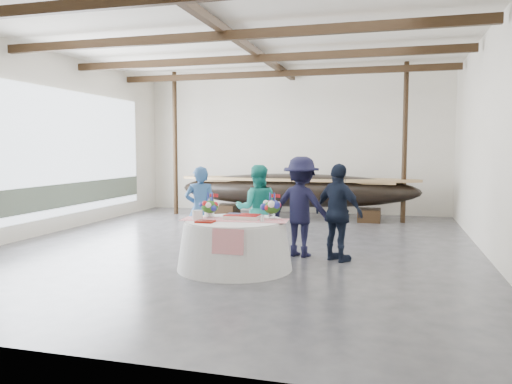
# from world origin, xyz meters

# --- Properties ---
(floor) EXTENTS (10.00, 12.00, 0.01)m
(floor) POSITION_xyz_m (0.00, 0.00, 0.00)
(floor) COLOR #3D3D42
(floor) RESTS_ON ground
(wall_back) EXTENTS (10.00, 0.02, 4.50)m
(wall_back) POSITION_xyz_m (0.00, 6.00, 2.25)
(wall_back) COLOR silver
(wall_back) RESTS_ON ground
(wall_front) EXTENTS (10.00, 0.02, 4.50)m
(wall_front) POSITION_xyz_m (0.00, -6.00, 2.25)
(wall_front) COLOR silver
(wall_front) RESTS_ON ground
(wall_left) EXTENTS (0.02, 12.00, 4.50)m
(wall_left) POSITION_xyz_m (-5.00, 0.00, 2.25)
(wall_left) COLOR silver
(wall_left) RESTS_ON ground
(wall_right) EXTENTS (0.02, 12.00, 4.50)m
(wall_right) POSITION_xyz_m (5.00, 0.00, 2.25)
(wall_right) COLOR silver
(wall_right) RESTS_ON ground
(ceiling) EXTENTS (10.00, 12.00, 0.01)m
(ceiling) POSITION_xyz_m (0.00, 0.00, 4.50)
(ceiling) COLOR white
(ceiling) RESTS_ON wall_back
(pavilion_structure) EXTENTS (9.80, 11.76, 4.50)m
(pavilion_structure) POSITION_xyz_m (0.00, 0.77, 4.00)
(pavilion_structure) COLOR black
(pavilion_structure) RESTS_ON ground
(open_bay) EXTENTS (0.03, 7.00, 3.20)m
(open_bay) POSITION_xyz_m (-4.95, 1.00, 1.83)
(open_bay) COLOR silver
(open_bay) RESTS_ON ground
(longboat_display) EXTENTS (7.23, 1.45, 1.36)m
(longboat_display) POSITION_xyz_m (0.40, 4.42, 0.87)
(longboat_display) COLOR black
(longboat_display) RESTS_ON ground
(banquet_table) EXTENTS (2.02, 2.02, 0.86)m
(banquet_table) POSITION_xyz_m (0.56, -2.03, 0.43)
(banquet_table) COLOR silver
(banquet_table) RESTS_ON ground
(tabletop_items) EXTENTS (1.91, 1.01, 0.40)m
(tabletop_items) POSITION_xyz_m (0.54, -1.87, 1.01)
(tabletop_items) COLOR red
(tabletop_items) RESTS_ON banquet_table
(guest_woman_blue) EXTENTS (0.74, 0.60, 1.75)m
(guest_woman_blue) POSITION_xyz_m (-0.55, -0.84, 0.87)
(guest_woman_blue) COLOR #295084
(guest_woman_blue) RESTS_ON ground
(guest_woman_teal) EXTENTS (1.02, 0.90, 1.78)m
(guest_woman_teal) POSITION_xyz_m (0.57, -0.60, 0.89)
(guest_woman_teal) COLOR teal
(guest_woman_teal) RESTS_ON ground
(guest_man_left) EXTENTS (1.39, 1.00, 1.95)m
(guest_man_left) POSITION_xyz_m (1.49, -0.70, 0.97)
(guest_man_left) COLOR black
(guest_man_left) RESTS_ON ground
(guest_man_right) EXTENTS (1.14, 0.97, 1.83)m
(guest_man_right) POSITION_xyz_m (2.24, -0.96, 0.91)
(guest_man_right) COLOR black
(guest_man_right) RESTS_ON ground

